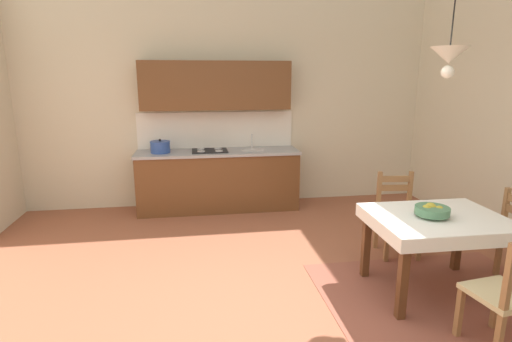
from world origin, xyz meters
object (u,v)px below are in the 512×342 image
Objects in this scene: kitchen_cabinetry at (217,153)px; dining_chair_camera_side at (506,296)px; dining_table at (436,230)px; fruit_bowl at (432,211)px; dining_chair_kitchen_side at (397,216)px; pendant_lamp at (449,56)px.

dining_chair_camera_side is at bearing -63.18° from kitchen_cabinetry.
dining_chair_camera_side reaches higher than dining_table.
dining_table is at bearing 91.88° from dining_chair_camera_side.
dining_chair_camera_side is at bearing -83.08° from fruit_bowl.
kitchen_cabinetry is 2.59× the size of dining_chair_camera_side.
dining_chair_kitchen_side is 1.71m from dining_chair_camera_side.
dining_table is 4.01× the size of fruit_bowl.
dining_chair_kitchen_side is at bearing 80.00° from fruit_bowl.
dining_chair_camera_side is (1.85, -3.66, -0.41)m from kitchen_cabinetry.
kitchen_cabinetry is 3.32m from fruit_bowl.
dining_table is at bearing 9.36° from fruit_bowl.
fruit_bowl is at bearing -100.00° from dining_chair_kitchen_side.
fruit_bowl reaches higher than dining_table.
dining_chair_kitchen_side is 3.10× the size of fruit_bowl.
dining_table is 1.29× the size of dining_chair_kitchen_side.
pendant_lamp reaches higher than dining_table.
kitchen_cabinetry is at bearing 123.51° from pendant_lamp.
pendant_lamp is (0.06, 0.08, 1.34)m from fruit_bowl.
dining_chair_camera_side is 1.16× the size of pendant_lamp.
dining_chair_camera_side is at bearing -88.12° from dining_table.
dining_table is at bearing -57.00° from kitchen_cabinetry.
kitchen_cabinetry reaches higher than dining_table.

